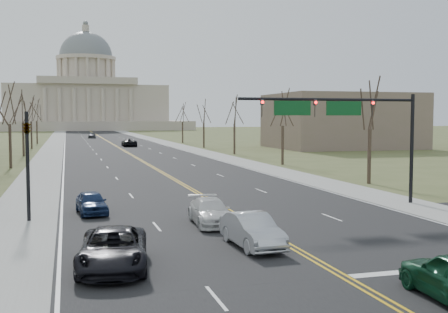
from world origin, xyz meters
TOP-DOWN VIEW (x-y plane):
  - ground at (0.00, 0.00)m, footprint 600.00×600.00m
  - road at (0.00, 110.00)m, footprint 20.00×380.00m
  - cross_road at (0.00, 6.00)m, footprint 120.00×14.00m
  - sidewalk_left at (-12.00, 110.00)m, footprint 4.00×380.00m
  - sidewalk_right at (12.00, 110.00)m, footprint 4.00×380.00m
  - center_line at (0.00, 110.00)m, footprint 0.42×380.00m
  - edge_line_left at (-9.80, 110.00)m, footprint 0.15×380.00m
  - edge_line_right at (9.80, 110.00)m, footprint 0.15×380.00m
  - capitol at (0.00, 249.91)m, footprint 90.00×60.00m
  - signal_mast at (7.45, 13.50)m, footprint 12.12×0.44m
  - signal_left at (-11.50, 13.50)m, footprint 0.32×0.36m
  - tree_r_0 at (15.50, 24.00)m, footprint 3.74×3.74m
  - tree_r_1 at (15.50, 44.00)m, footprint 3.74×3.74m
  - tree_l_1 at (-15.50, 48.00)m, footprint 3.96×3.96m
  - tree_r_2 at (15.50, 64.00)m, footprint 3.74×3.74m
  - tree_l_2 at (-15.50, 68.00)m, footprint 3.96×3.96m
  - tree_r_3 at (15.50, 84.00)m, footprint 3.74×3.74m
  - tree_l_3 at (-15.50, 88.00)m, footprint 3.96×3.96m
  - tree_r_4 at (15.50, 104.00)m, footprint 3.74×3.74m
  - tree_l_4 at (-15.50, 108.00)m, footprint 3.96×3.96m
  - bldg_right_mass at (40.00, 76.00)m, footprint 25.00×20.00m
  - car_sb_inner_lead at (-1.69, 4.30)m, footprint 1.83×4.55m
  - car_sb_outer_lead at (-7.83, 2.36)m, footprint 3.15×5.67m
  - car_sb_inner_second at (-2.17, 9.80)m, footprint 2.09×4.75m
  - car_sb_outer_second at (-8.09, 14.90)m, footprint 1.94×4.06m
  - car_far_nb at (2.30, 91.28)m, footprint 2.63×5.62m
  - car_far_sb at (-2.74, 137.47)m, footprint 2.21×4.94m

SIDE VIEW (x-z plane):
  - ground at x=0.00m, z-range 0.00..0.00m
  - road at x=0.00m, z-range 0.00..0.01m
  - cross_road at x=0.00m, z-range 0.00..0.01m
  - sidewalk_left at x=-12.00m, z-range 0.00..0.03m
  - sidewalk_right at x=12.00m, z-range 0.00..0.03m
  - center_line at x=0.00m, z-range 0.01..0.02m
  - edge_line_left at x=-9.80m, z-range 0.01..0.02m
  - edge_line_right at x=9.80m, z-range 0.01..0.02m
  - car_sb_outer_second at x=-8.09m, z-range 0.01..1.35m
  - car_sb_inner_second at x=-2.17m, z-range 0.01..1.37m
  - car_sb_inner_lead at x=-1.69m, z-range 0.01..1.48m
  - car_sb_outer_lead at x=-7.83m, z-range 0.01..1.51m
  - car_far_nb at x=2.30m, z-range 0.01..1.57m
  - car_far_sb at x=-2.74m, z-range 0.01..1.66m
  - signal_left at x=-11.50m, z-range 0.71..6.71m
  - bldg_right_mass at x=40.00m, z-range 0.00..10.00m
  - signal_mast at x=7.45m, z-range 2.16..9.36m
  - tree_r_0 at x=15.50m, z-range 2.30..10.80m
  - tree_r_1 at x=15.50m, z-range 2.30..10.80m
  - tree_r_2 at x=15.50m, z-range 2.30..10.80m
  - tree_r_3 at x=15.50m, z-range 2.30..10.80m
  - tree_r_4 at x=15.50m, z-range 2.30..10.80m
  - tree_l_1 at x=-15.50m, z-range 2.44..11.44m
  - tree_l_2 at x=-15.50m, z-range 2.44..11.44m
  - tree_l_3 at x=-15.50m, z-range 2.44..11.44m
  - tree_l_4 at x=-15.50m, z-range 2.44..11.44m
  - capitol at x=0.00m, z-range -10.80..39.20m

